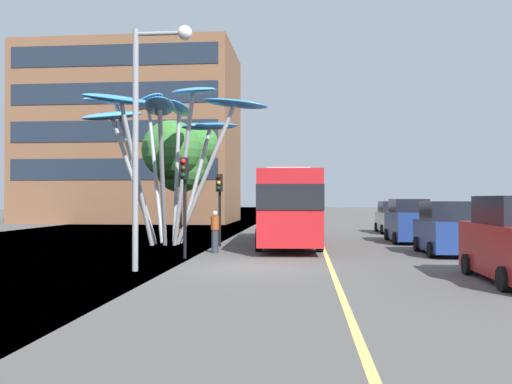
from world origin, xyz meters
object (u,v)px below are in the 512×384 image
at_px(traffic_light_kerb_far, 219,194).
at_px(street_lamp, 149,114).
at_px(red_bus, 288,204).
at_px(pedestrian, 215,232).
at_px(car_parked_mid, 446,230).
at_px(car_side_street, 393,218).
at_px(leaf_sculpture, 158,116).
at_px(traffic_light_kerb_near, 184,186).
at_px(car_parked_far, 408,222).

relative_size(traffic_light_kerb_far, street_lamp, 0.45).
bearing_deg(red_bus, pedestrian, -127.97).
height_order(red_bus, car_parked_mid, red_bus).
distance_m(car_side_street, pedestrian, 16.39).
height_order(red_bus, traffic_light_kerb_far, red_bus).
xyz_separation_m(leaf_sculpture, car_parked_mid, (12.64, -3.66, -5.22)).
distance_m(leaf_sculpture, traffic_light_kerb_far, 5.03).
bearing_deg(leaf_sculpture, street_lamp, -76.11).
bearing_deg(pedestrian, car_side_street, 55.34).
bearing_deg(leaf_sculpture, traffic_light_kerb_near, -66.35).
bearing_deg(traffic_light_kerb_near, car_parked_mid, 13.79).
height_order(traffic_light_kerb_far, car_parked_far, traffic_light_kerb_far).
bearing_deg(car_parked_far, leaf_sculpture, -169.88).
relative_size(traffic_light_kerb_near, pedestrian, 2.17).
relative_size(car_side_street, pedestrian, 2.59).
xyz_separation_m(leaf_sculpture, pedestrian, (3.43, -3.86, -5.34)).
relative_size(street_lamp, pedestrian, 4.36).
relative_size(traffic_light_kerb_far, car_parked_mid, 0.82).
distance_m(street_lamp, pedestrian, 6.95).
height_order(leaf_sculpture, car_parked_far, leaf_sculpture).
bearing_deg(traffic_light_kerb_far, red_bus, 14.72).
xyz_separation_m(traffic_light_kerb_far, car_parked_far, (9.12, 3.20, -1.38)).
bearing_deg(pedestrian, car_parked_far, 34.39).
bearing_deg(car_side_street, traffic_light_kerb_far, -132.09).
distance_m(red_bus, pedestrian, 4.80).
bearing_deg(traffic_light_kerb_near, pedestrian, 71.21).
distance_m(leaf_sculpture, car_parked_mid, 14.16).
relative_size(red_bus, car_parked_far, 2.52).
height_order(leaf_sculpture, car_parked_mid, leaf_sculpture).
xyz_separation_m(traffic_light_kerb_far, street_lamp, (-0.81, -8.48, 2.37)).
relative_size(traffic_light_kerb_near, car_parked_far, 0.86).
relative_size(traffic_light_kerb_far, car_side_street, 0.75).
bearing_deg(traffic_light_kerb_far, car_parked_mid, -15.60).
xyz_separation_m(traffic_light_kerb_near, pedestrian, (0.76, 2.24, -1.82)).
bearing_deg(street_lamp, traffic_light_kerb_near, 84.54).
xyz_separation_m(red_bus, car_parked_mid, (6.33, -3.48, -0.98)).
height_order(traffic_light_kerb_far, car_parked_mid, traffic_light_kerb_far).
bearing_deg(car_parked_far, street_lamp, -130.36).
xyz_separation_m(traffic_light_kerb_near, car_side_street, (10.08, 15.72, -1.73)).
height_order(red_bus, traffic_light_kerb_near, traffic_light_kerb_near).
distance_m(leaf_sculpture, car_side_street, 16.81).
distance_m(red_bus, traffic_light_kerb_far, 3.29).
bearing_deg(leaf_sculpture, pedestrian, -48.36).
xyz_separation_m(car_parked_mid, car_side_street, (0.11, 13.27, -0.02)).
bearing_deg(leaf_sculpture, red_bus, -1.64).
xyz_separation_m(car_parked_far, pedestrian, (-8.84, -6.05, -0.18)).
relative_size(car_parked_far, car_side_street, 0.97).
bearing_deg(red_bus, street_lamp, -113.04).
bearing_deg(red_bus, traffic_light_kerb_near, -121.55).
bearing_deg(traffic_light_kerb_far, street_lamp, -95.45).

